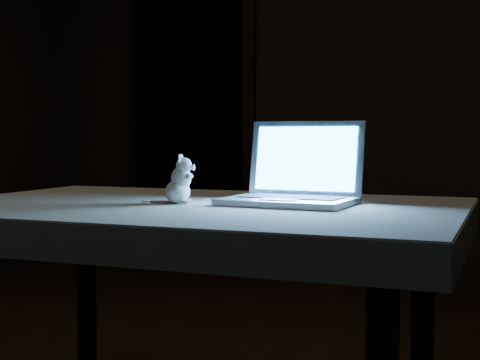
% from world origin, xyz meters
% --- Properties ---
extents(back_wall, '(4.50, 0.04, 2.60)m').
position_xyz_m(back_wall, '(0.00, 2.50, 1.30)').
color(back_wall, black).
rests_on(back_wall, ground).
extents(doorway, '(1.06, 0.36, 2.13)m').
position_xyz_m(doorway, '(-1.10, 2.50, 1.06)').
color(doorway, black).
rests_on(doorway, back_wall).
extents(table, '(1.49, 0.97, 0.79)m').
position_xyz_m(table, '(0.29, -0.25, 0.39)').
color(table, black).
rests_on(table, floor).
extents(tablecloth, '(1.62, 1.12, 0.09)m').
position_xyz_m(tablecloth, '(0.34, -0.25, 0.75)').
color(tablecloth, beige).
rests_on(tablecloth, table).
extents(laptop, '(0.39, 0.34, 0.25)m').
position_xyz_m(laptop, '(0.56, -0.17, 0.92)').
color(laptop, '#B7B7BC').
rests_on(laptop, tablecloth).
extents(plush_mouse, '(0.12, 0.12, 0.15)m').
position_xyz_m(plush_mouse, '(0.25, -0.27, 0.87)').
color(plush_mouse, silver).
rests_on(plush_mouse, tablecloth).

